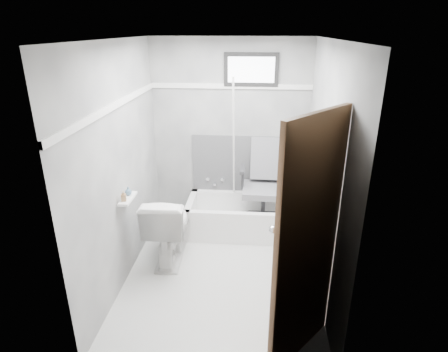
# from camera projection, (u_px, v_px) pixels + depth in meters

# --- Properties ---
(floor) EXTENTS (2.60, 2.60, 0.00)m
(floor) POSITION_uv_depth(u_px,v_px,m) (221.00, 273.00, 4.09)
(floor) COLOR white
(floor) RESTS_ON ground
(ceiling) EXTENTS (2.60, 2.60, 0.00)m
(ceiling) POSITION_uv_depth(u_px,v_px,m) (221.00, 39.00, 3.20)
(ceiling) COLOR silver
(ceiling) RESTS_ON floor
(wall_back) EXTENTS (2.00, 0.02, 2.40)m
(wall_back) POSITION_uv_depth(u_px,v_px,m) (230.00, 135.00, 4.84)
(wall_back) COLOR slate
(wall_back) RESTS_ON floor
(wall_front) EXTENTS (2.00, 0.02, 2.40)m
(wall_front) POSITION_uv_depth(u_px,v_px,m) (203.00, 241.00, 2.44)
(wall_front) COLOR slate
(wall_front) RESTS_ON floor
(wall_left) EXTENTS (0.02, 2.60, 2.40)m
(wall_left) POSITION_uv_depth(u_px,v_px,m) (121.00, 167.00, 3.72)
(wall_left) COLOR slate
(wall_left) RESTS_ON floor
(wall_right) EXTENTS (0.02, 2.60, 2.40)m
(wall_right) POSITION_uv_depth(u_px,v_px,m) (325.00, 173.00, 3.56)
(wall_right) COLOR slate
(wall_right) RESTS_ON floor
(bathtub) EXTENTS (1.50, 0.70, 0.42)m
(bathtub) POSITION_uv_depth(u_px,v_px,m) (245.00, 217.00, 4.85)
(bathtub) COLOR white
(bathtub) RESTS_ON floor
(office_chair) EXTENTS (0.63, 0.63, 1.07)m
(office_chair) POSITION_uv_depth(u_px,v_px,m) (264.00, 184.00, 4.70)
(office_chair) COLOR slate
(office_chair) RESTS_ON bathtub
(toilet) EXTENTS (0.49, 0.84, 0.81)m
(toilet) POSITION_uv_depth(u_px,v_px,m) (168.00, 227.00, 4.21)
(toilet) COLOR white
(toilet) RESTS_ON floor
(door) EXTENTS (0.78, 0.78, 2.00)m
(door) POSITION_uv_depth(u_px,v_px,m) (352.00, 272.00, 2.45)
(door) COLOR #52341E
(door) RESTS_ON floor
(window) EXTENTS (0.66, 0.04, 0.40)m
(window) POSITION_uv_depth(u_px,v_px,m) (251.00, 70.00, 4.51)
(window) COLOR black
(window) RESTS_ON wall_back
(backerboard) EXTENTS (1.50, 0.02, 0.78)m
(backerboard) POSITION_uv_depth(u_px,v_px,m) (249.00, 164.00, 4.96)
(backerboard) COLOR #4C4C4F
(backerboard) RESTS_ON wall_back
(trim_back) EXTENTS (2.00, 0.02, 0.06)m
(trim_back) POSITION_uv_depth(u_px,v_px,m) (230.00, 86.00, 4.60)
(trim_back) COLOR white
(trim_back) RESTS_ON wall_back
(trim_left) EXTENTS (0.02, 2.60, 0.06)m
(trim_left) POSITION_uv_depth(u_px,v_px,m) (116.00, 105.00, 3.49)
(trim_left) COLOR white
(trim_left) RESTS_ON wall_left
(pole) EXTENTS (0.02, 0.51, 1.90)m
(pole) POSITION_uv_depth(u_px,v_px,m) (234.00, 152.00, 4.67)
(pole) COLOR white
(pole) RESTS_ON bathtub
(shelf) EXTENTS (0.10, 0.32, 0.02)m
(shelf) POSITION_uv_depth(u_px,v_px,m) (128.00, 199.00, 3.74)
(shelf) COLOR white
(shelf) RESTS_ON wall_left
(soap_bottle_a) EXTENTS (0.06, 0.06, 0.10)m
(soap_bottle_a) POSITION_uv_depth(u_px,v_px,m) (124.00, 196.00, 3.65)
(soap_bottle_a) COLOR #9D774E
(soap_bottle_a) RESTS_ON shelf
(soap_bottle_b) EXTENTS (0.08, 0.08, 0.09)m
(soap_bottle_b) POSITION_uv_depth(u_px,v_px,m) (128.00, 191.00, 3.78)
(soap_bottle_b) COLOR slate
(soap_bottle_b) RESTS_ON shelf
(faucet) EXTENTS (0.26, 0.10, 0.16)m
(faucet) POSITION_uv_depth(u_px,v_px,m) (215.00, 181.00, 5.07)
(faucet) COLOR silver
(faucet) RESTS_ON wall_back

